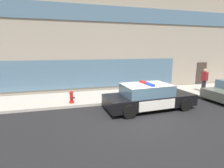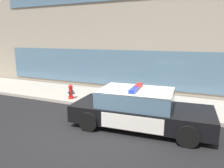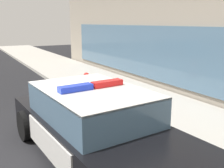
{
  "view_description": "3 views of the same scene",
  "coord_description": "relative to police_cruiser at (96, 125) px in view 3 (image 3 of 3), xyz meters",
  "views": [
    {
      "loc": [
        -2.9,
        -6.94,
        3.22
      ],
      "look_at": [
        -0.29,
        2.7,
        1.21
      ],
      "focal_mm": 27.52,
      "sensor_mm": 36.0,
      "label": 1
    },
    {
      "loc": [
        3.4,
        -5.68,
        3.16
      ],
      "look_at": [
        0.08,
        1.93,
        1.35
      ],
      "focal_mm": 33.86,
      "sensor_mm": 36.0,
      "label": 2
    },
    {
      "loc": [
        5.71,
        -0.78,
        2.64
      ],
      "look_at": [
        0.39,
        2.28,
        1.17
      ],
      "focal_mm": 41.82,
      "sensor_mm": 36.0,
      "label": 3
    }
  ],
  "objects": [
    {
      "name": "police_cruiser",
      "position": [
        0.0,
        0.0,
        0.0
      ],
      "size": [
        5.02,
        2.38,
        1.49
      ],
      "rotation": [
        0.0,
        0.0,
        0.06
      ],
      "color": "black",
      "rests_on": "ground"
    },
    {
      "name": "ground",
      "position": [
        -1.41,
        -1.33,
        -0.68
      ],
      "size": [
        48.0,
        48.0,
        0.0
      ],
      "primitive_type": "plane",
      "color": "black"
    },
    {
      "name": "fire_hydrant",
      "position": [
        -4.07,
        1.65,
        -0.18
      ],
      "size": [
        0.34,
        0.39,
        0.73
      ],
      "color": "red",
      "rests_on": "sidewalk"
    },
    {
      "name": "sidewalk",
      "position": [
        -1.41,
        2.77,
        -0.61
      ],
      "size": [
        48.0,
        3.22,
        0.15
      ],
      "primitive_type": "cube",
      "color": "#B2ADA3",
      "rests_on": "ground"
    }
  ]
}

